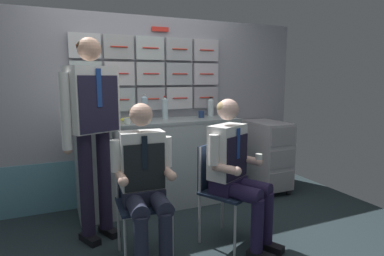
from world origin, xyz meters
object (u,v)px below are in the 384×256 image
(crew_member_standing, at_px, (93,120))
(folding_chair_right, at_px, (219,181))
(folding_chair_left, at_px, (141,190))
(espresso_cup_small, at_px, (127,121))
(snack_banana, at_px, (127,119))
(crew_member_right, at_px, (236,166))
(water_bottle_blue_cap, at_px, (211,107))
(service_trolley, at_px, (266,154))
(crew_member_left, at_px, (145,178))

(crew_member_standing, bearing_deg, folding_chair_right, -24.30)
(folding_chair_left, bearing_deg, crew_member_standing, 126.89)
(espresso_cup_small, distance_m, snack_banana, 0.25)
(crew_member_right, distance_m, espresso_cup_small, 1.23)
(folding_chair_left, xyz_separation_m, espresso_cup_small, (0.07, 0.77, 0.47))
(crew_member_right, height_order, crew_member_standing, crew_member_standing)
(water_bottle_blue_cap, distance_m, snack_banana, 1.06)
(crew_member_right, bearing_deg, water_bottle_blue_cap, 72.52)
(service_trolley, height_order, snack_banana, snack_banana)
(crew_member_standing, bearing_deg, crew_member_left, -62.53)
(crew_member_left, bearing_deg, snack_banana, 83.82)
(crew_member_left, distance_m, snack_banana, 1.22)
(service_trolley, height_order, folding_chair_right, service_trolley)
(service_trolley, distance_m, folding_chair_right, 1.48)
(folding_chair_right, bearing_deg, crew_member_left, -170.74)
(service_trolley, relative_size, espresso_cup_small, 12.82)
(service_trolley, xyz_separation_m, crew_member_right, (-1.10, -1.04, 0.23))
(folding_chair_right, height_order, crew_member_right, crew_member_right)
(folding_chair_left, bearing_deg, crew_member_left, -93.32)
(crew_member_standing, bearing_deg, espresso_cup_small, 43.63)
(crew_member_standing, bearing_deg, service_trolley, 11.33)
(service_trolley, height_order, crew_member_standing, crew_member_standing)
(folding_chair_right, xyz_separation_m, crew_member_right, (0.08, -0.14, 0.17))
(crew_member_left, bearing_deg, crew_member_right, -2.00)
(water_bottle_blue_cap, bearing_deg, service_trolley, -16.07)
(water_bottle_blue_cap, height_order, snack_banana, water_bottle_blue_cap)
(espresso_cup_small, bearing_deg, folding_chair_right, -52.37)
(snack_banana, bearing_deg, folding_chair_right, -61.13)
(folding_chair_right, bearing_deg, folding_chair_left, 176.17)
(folding_chair_left, bearing_deg, snack_banana, 83.37)
(service_trolley, bearing_deg, espresso_cup_small, -177.59)
(folding_chair_left, xyz_separation_m, crew_member_left, (-0.01, -0.16, 0.15))
(crew_member_right, bearing_deg, folding_chair_right, 117.86)
(crew_member_standing, height_order, snack_banana, crew_member_standing)
(water_bottle_blue_cap, xyz_separation_m, snack_banana, (-1.05, -0.04, -0.09))
(folding_chair_left, xyz_separation_m, crew_member_standing, (-0.31, 0.41, 0.55))
(snack_banana, bearing_deg, crew_member_left, -96.18)
(crew_member_right, relative_size, crew_member_standing, 0.71)
(espresso_cup_small, height_order, snack_banana, espresso_cup_small)
(folding_chair_left, bearing_deg, folding_chair_right, -3.83)
(water_bottle_blue_cap, bearing_deg, crew_member_right, -107.48)
(crew_member_right, height_order, snack_banana, crew_member_right)
(crew_member_left, distance_m, crew_member_right, 0.79)
(crew_member_standing, bearing_deg, crew_member_right, -28.91)
(folding_chair_right, distance_m, snack_banana, 1.30)
(espresso_cup_small, bearing_deg, water_bottle_blue_cap, 14.30)
(service_trolley, distance_m, crew_member_standing, 2.31)
(folding_chair_left, relative_size, espresso_cup_small, 12.42)
(folding_chair_right, relative_size, espresso_cup_small, 12.42)
(folding_chair_left, height_order, crew_member_right, crew_member_right)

